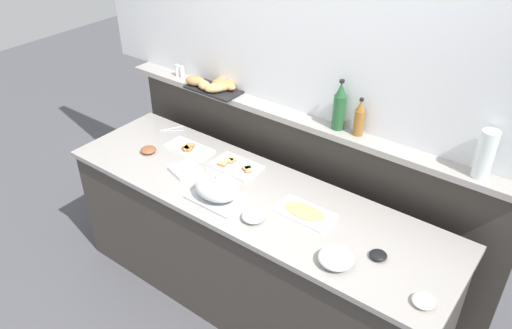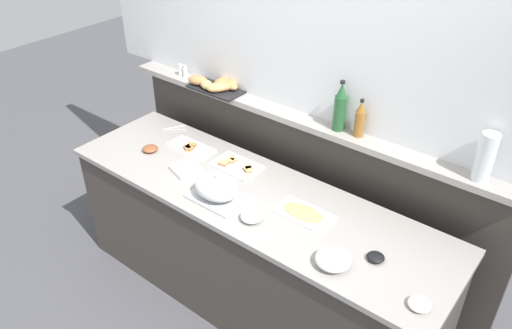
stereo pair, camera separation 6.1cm
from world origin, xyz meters
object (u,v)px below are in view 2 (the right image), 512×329
glass_bowl_large (333,260)px  napkin_stack (186,169)px  condiment_bowl_red (376,257)px  pepper_shaker (185,71)px  cold_cuts_platter (304,213)px  bread_basket (219,84)px  sandwich_platter_side (191,147)px  condiment_bowl_cream (420,304)px  wine_bottle_green (340,108)px  serving_cloche (217,188)px  condiment_bowl_teal (150,149)px  water_carafe (486,157)px  salt_shaker (181,70)px  serving_tongs (174,129)px  vinegar_bottle_amber (360,120)px  sandwich_platter_rear (236,165)px  glass_bowl_medium (252,217)px

glass_bowl_large → napkin_stack: bearing=172.8°
condiment_bowl_red → pepper_shaker: pepper_shaker is taller
cold_cuts_platter → glass_bowl_large: glass_bowl_large is taller
cold_cuts_platter → bread_basket: 1.17m
sandwich_platter_side → condiment_bowl_cream: size_ratio=3.12×
wine_bottle_green → bread_basket: size_ratio=0.75×
serving_cloche → condiment_bowl_teal: serving_cloche is taller
water_carafe → salt_shaker: bearing=180.0°
salt_shaker → serving_tongs: bearing=-66.1°
condiment_bowl_cream → napkin_stack: size_ratio=0.65×
sandwich_platter_side → condiment_bowl_red: 1.53m
water_carafe → serving_cloche: bearing=-153.4°
wine_bottle_green → pepper_shaker: size_ratio=3.63×
serving_tongs → vinegar_bottle_amber: (1.37, 0.22, 0.44)m
wine_bottle_green → pepper_shaker: wine_bottle_green is taller
sandwich_platter_side → sandwich_platter_rear: bearing=3.1°
serving_cloche → serving_tongs: size_ratio=2.03×
serving_cloche → condiment_bowl_cream: serving_cloche is taller
serving_tongs → glass_bowl_medium: bearing=-22.4°
condiment_bowl_red → vinegar_bottle_amber: 0.81m
vinegar_bottle_amber → serving_tongs: bearing=-170.8°
glass_bowl_medium → sandwich_platter_side: bearing=157.3°
sandwich_platter_side → serving_cloche: serving_cloche is taller
cold_cuts_platter → glass_bowl_medium: bearing=-132.4°
glass_bowl_large → vinegar_bottle_amber: bearing=111.9°
cold_cuts_platter → serving_tongs: cold_cuts_platter is taller
serving_cloche → glass_bowl_medium: size_ratio=2.63×
salt_shaker → water_carafe: (2.18, 0.00, 0.09)m
sandwich_platter_rear → water_carafe: size_ratio=1.20×
sandwich_platter_side → bread_basket: 0.48m
wine_bottle_green → condiment_bowl_teal: bearing=-155.2°
condiment_bowl_teal → condiment_bowl_cream: (2.02, -0.16, 0.00)m
sandwich_platter_side → serving_cloche: (0.53, -0.31, 0.06)m
napkin_stack → bread_basket: (-0.17, 0.53, 0.36)m
sandwich_platter_rear → condiment_bowl_cream: bearing=-14.8°
cold_cuts_platter → water_carafe: water_carafe is taller
sandwich_platter_side → pepper_shaker: size_ratio=3.94×
sandwich_platter_rear → glass_bowl_large: (0.97, -0.39, 0.02)m
sandwich_platter_side → napkin_stack: (0.17, -0.22, 0.00)m
salt_shaker → serving_cloche: bearing=-34.9°
glass_bowl_large → water_carafe: 0.92m
sandwich_platter_rear → wine_bottle_green: wine_bottle_green is taller
condiment_bowl_teal → cold_cuts_platter: bearing=3.5°
serving_cloche → glass_bowl_medium: bearing=-6.5°
cold_cuts_platter → wine_bottle_green: bearing=99.3°
condiment_bowl_teal → wine_bottle_green: 1.34m
glass_bowl_medium → salt_shaker: (-1.20, 0.67, 0.36)m
wine_bottle_green → water_carafe: (0.85, -0.01, -0.01)m
cold_cuts_platter → condiment_bowl_teal: condiment_bowl_teal is taller
glass_bowl_large → wine_bottle_green: 0.93m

